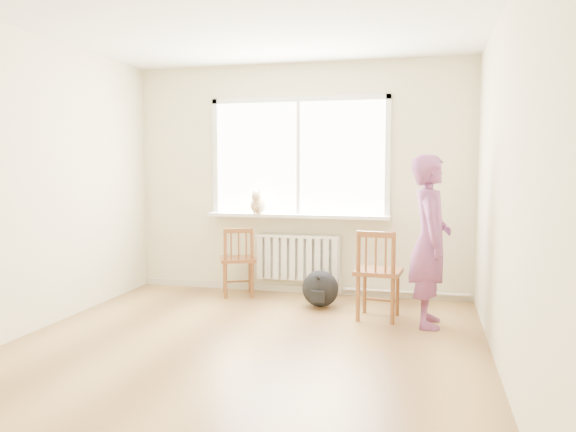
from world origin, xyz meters
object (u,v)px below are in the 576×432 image
Objects in this scene: chair_right at (378,275)px; chair_left at (238,262)px; backpack at (320,289)px; cat at (258,204)px; person at (430,241)px.

chair_left is at bearing -15.69° from chair_right.
backpack is (-0.64, 0.37, -0.25)m from chair_right.
cat is at bearing -159.29° from chair_left.
chair_right is (1.65, -0.62, 0.04)m from chair_left.
chair_right is 0.55× the size of person.
backpack is (-1.13, 0.45, -0.61)m from person.
cat is (0.19, 0.18, 0.66)m from chair_left.
chair_right is 1.78m from cat.
backpack is at bearing -34.49° from cat.
chair_right is 2.05× the size of cat.
chair_right reaches higher than backpack.
person is at bearing 139.17° from chair_left.
person is 4.10× the size of backpack.
backpack is at bearing -25.20° from chair_right.
chair_left is 1.86× the size of cat.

